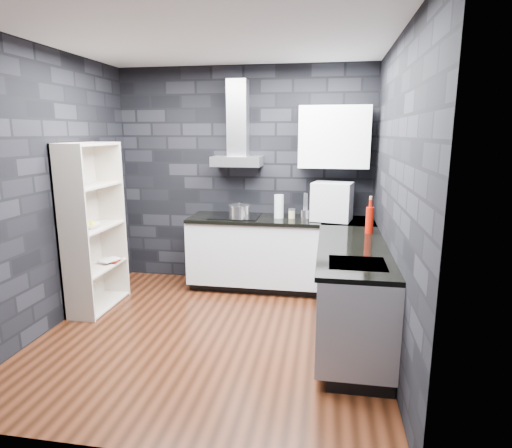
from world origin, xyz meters
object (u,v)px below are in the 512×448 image
(pot, at_px, (239,212))
(red_bottle, at_px, (370,220))
(utensil_crock, at_px, (305,215))
(storage_jar, at_px, (292,214))
(fruit_bowl, at_px, (90,226))
(bookshelf, at_px, (94,228))
(appliance_garage, at_px, (332,202))
(glass_vase, at_px, (279,206))

(pot, relative_size, red_bottle, 0.89)
(utensil_crock, bearing_deg, storage_jar, 152.17)
(storage_jar, bearing_deg, fruit_bowl, -155.28)
(storage_jar, xyz_separation_m, fruit_bowl, (-2.06, -0.95, -0.01))
(utensil_crock, height_order, bookshelf, bookshelf)
(pot, bearing_deg, bookshelf, -153.68)
(appliance_garage, height_order, bookshelf, bookshelf)
(utensil_crock, height_order, red_bottle, red_bottle)
(red_bottle, height_order, fruit_bowl, red_bottle)
(red_bottle, bearing_deg, bookshelf, -175.57)
(pot, xyz_separation_m, bookshelf, (-1.45, -0.72, -0.08))
(appliance_garage, height_order, fruit_bowl, appliance_garage)
(pot, xyz_separation_m, glass_vase, (0.45, 0.15, 0.06))
(bookshelf, height_order, fruit_bowl, bookshelf)
(utensil_crock, distance_m, fruit_bowl, 2.38)
(glass_vase, relative_size, storage_jar, 2.87)
(glass_vase, bearing_deg, fruit_bowl, -153.76)
(glass_vase, distance_m, red_bottle, 1.19)
(pot, distance_m, bookshelf, 1.62)
(red_bottle, height_order, bookshelf, bookshelf)
(glass_vase, distance_m, appliance_garage, 0.63)
(red_bottle, xyz_separation_m, fruit_bowl, (-2.90, -0.29, -0.10))
(glass_vase, bearing_deg, utensil_crock, -13.57)
(glass_vase, xyz_separation_m, utensil_crock, (0.32, -0.08, -0.08))
(storage_jar, xyz_separation_m, appliance_garage, (0.47, -0.07, 0.18))
(pot, relative_size, appliance_garage, 0.55)
(appliance_garage, relative_size, fruit_bowl, 1.99)
(red_bottle, distance_m, bookshelf, 2.91)
(red_bottle, relative_size, bookshelf, 0.15)
(pot, bearing_deg, glass_vase, 18.72)
(appliance_garage, distance_m, red_bottle, 0.70)
(storage_jar, relative_size, utensil_crock, 0.83)
(appliance_garage, relative_size, bookshelf, 0.24)
(storage_jar, height_order, bookshelf, bookshelf)
(storage_jar, relative_size, appliance_garage, 0.22)
(bookshelf, xyz_separation_m, fruit_bowl, (0.00, -0.07, 0.04))
(glass_vase, xyz_separation_m, bookshelf, (-1.90, -0.87, -0.14))
(utensil_crock, height_order, appliance_garage, appliance_garage)
(glass_vase, height_order, red_bottle, glass_vase)
(appliance_garage, bearing_deg, bookshelf, -150.53)
(glass_vase, bearing_deg, pot, -161.28)
(utensil_crock, relative_size, bookshelf, 0.06)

